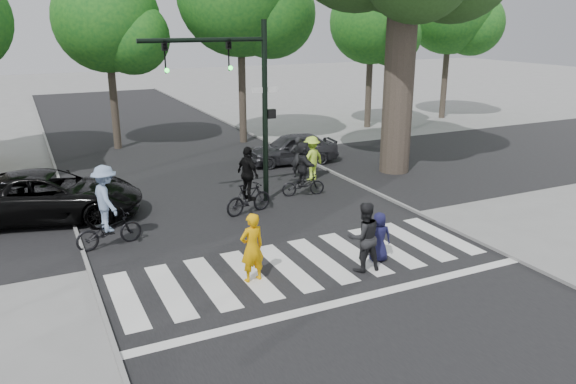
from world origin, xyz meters
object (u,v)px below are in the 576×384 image
object	(u,v)px
pedestrian_child	(379,237)
traffic_signal	(240,88)
pedestrian_adult	(364,237)
pedestrian_woman	(252,248)
car_suv	(49,196)
cyclist_right	(303,172)
cyclist_left	(107,212)
car_grey	(292,148)
cyclist_mid	(248,187)

from	to	relation	value
pedestrian_child	traffic_signal	bearing A→B (deg)	-56.47
traffic_signal	pedestrian_adult	world-z (taller)	traffic_signal
traffic_signal	pedestrian_woman	world-z (taller)	traffic_signal
pedestrian_woman	car_suv	xyz separation A→B (m)	(-4.04, 6.71, -0.08)
pedestrian_child	cyclist_right	size ratio (longest dim) A/B	0.67
pedestrian_woman	cyclist_left	size ratio (longest dim) A/B	0.74
pedestrian_child	pedestrian_adult	bearing A→B (deg)	44.99
pedestrian_woman	traffic_signal	bearing A→B (deg)	-117.55
pedestrian_child	pedestrian_adult	size ratio (longest dim) A/B	0.74
pedestrian_woman	pedestrian_adult	distance (m)	2.78
cyclist_left	cyclist_right	world-z (taller)	cyclist_left
car_grey	pedestrian_adult	bearing A→B (deg)	-10.99
traffic_signal	car_grey	xyz separation A→B (m)	(3.95, 4.29, -3.23)
traffic_signal	car_grey	bearing A→B (deg)	47.42
cyclist_right	traffic_signal	bearing A→B (deg)	179.53
pedestrian_woman	cyclist_mid	distance (m)	4.86
traffic_signal	pedestrian_child	bearing A→B (deg)	-75.95
pedestrian_woman	cyclist_right	xyz separation A→B (m)	(4.19, 5.51, 0.02)
pedestrian_woman	cyclist_right	world-z (taller)	cyclist_right
traffic_signal	pedestrian_adult	size ratio (longest dim) A/B	3.38
pedestrian_child	car_grey	world-z (taller)	car_grey
pedestrian_adult	cyclist_right	xyz separation A→B (m)	(1.48, 6.15, -0.02)
cyclist_mid	cyclist_right	distance (m)	2.65
pedestrian_adult	cyclist_right	size ratio (longest dim) A/B	0.91
pedestrian_adult	cyclist_mid	size ratio (longest dim) A/B	0.81
cyclist_left	car_grey	distance (m)	10.59
pedestrian_adult	car_grey	xyz separation A→B (m)	(3.16, 10.47, -0.22)
cyclist_mid	pedestrian_woman	bearing A→B (deg)	-110.79
car_suv	car_grey	xyz separation A→B (m)	(9.91, 3.11, -0.10)
cyclist_mid	pedestrian_adult	bearing A→B (deg)	-79.31
pedestrian_adult	car_suv	distance (m)	9.98
pedestrian_adult	pedestrian_woman	bearing A→B (deg)	-8.30
cyclist_mid	car_grey	size ratio (longest dim) A/B	0.56
cyclist_right	car_suv	size ratio (longest dim) A/B	0.35
cyclist_mid	cyclist_right	world-z (taller)	cyclist_mid
pedestrian_woman	car_grey	distance (m)	11.44
traffic_signal	cyclist_right	world-z (taller)	traffic_signal
pedestrian_woman	car_grey	world-z (taller)	pedestrian_woman
pedestrian_woman	pedestrian_child	xyz separation A→B (m)	(3.38, -0.32, -0.20)
pedestrian_woman	car_suv	distance (m)	7.83
cyclist_right	car_grey	distance (m)	4.63
car_grey	cyclist_mid	bearing A→B (deg)	-32.28
traffic_signal	pedestrian_adult	distance (m)	6.91
pedestrian_child	cyclist_mid	distance (m)	5.14
cyclist_left	cyclist_mid	size ratio (longest dim) A/B	1.05
traffic_signal	pedestrian_adult	xyz separation A→B (m)	(0.79, -6.17, -3.01)
traffic_signal	car_suv	world-z (taller)	traffic_signal
pedestrian_adult	cyclist_mid	xyz separation A→B (m)	(-0.98, 5.19, 0.02)
pedestrian_child	cyclist_left	xyz separation A→B (m)	(-6.12, 3.98, 0.35)
pedestrian_adult	car_suv	xyz separation A→B (m)	(-6.74, 7.35, -0.11)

